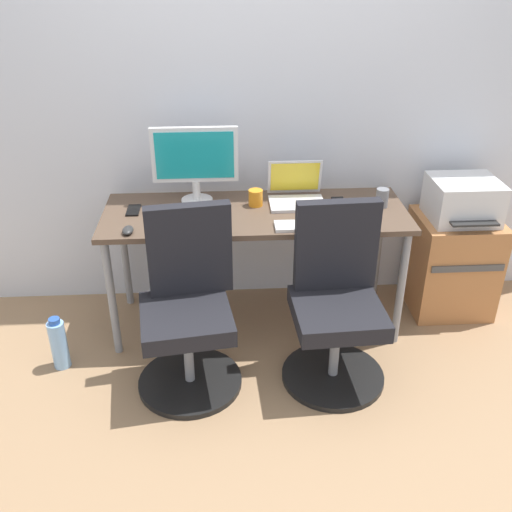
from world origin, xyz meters
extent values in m
plane|color=#9E7A56|center=(0.00, 0.00, 0.00)|extent=(5.28, 5.28, 0.00)
cube|color=silver|center=(0.00, 0.38, 1.30)|extent=(4.40, 0.04, 2.60)
cube|color=brown|center=(0.00, 0.00, 0.72)|extent=(1.68, 0.61, 0.03)
cylinder|color=gray|center=(-0.79, -0.25, 0.35)|extent=(0.04, 0.04, 0.70)
cylinder|color=gray|center=(0.79, -0.25, 0.35)|extent=(0.04, 0.04, 0.70)
cylinder|color=gray|center=(-0.79, 0.25, 0.35)|extent=(0.04, 0.04, 0.70)
cylinder|color=gray|center=(0.79, 0.25, 0.35)|extent=(0.04, 0.04, 0.70)
cylinder|color=black|center=(-0.38, -0.56, 0.01)|extent=(0.54, 0.54, 0.03)
cylinder|color=gray|center=(-0.38, -0.56, 0.20)|extent=(0.05, 0.05, 0.34)
cube|color=black|center=(-0.38, -0.56, 0.41)|extent=(0.50, 0.50, 0.09)
cube|color=black|center=(-0.35, -0.37, 0.70)|extent=(0.43, 0.13, 0.48)
cylinder|color=black|center=(0.38, -0.56, 0.01)|extent=(0.54, 0.54, 0.03)
cylinder|color=gray|center=(0.38, -0.56, 0.20)|extent=(0.05, 0.05, 0.34)
cube|color=black|center=(0.38, -0.56, 0.41)|extent=(0.46, 0.46, 0.09)
cube|color=black|center=(0.39, -0.37, 0.70)|extent=(0.42, 0.09, 0.48)
cube|color=#B77542|center=(1.21, 0.10, 0.30)|extent=(0.47, 0.44, 0.61)
cube|color=#4C4C4C|center=(1.21, -0.13, 0.40)|extent=(0.43, 0.01, 0.04)
cube|color=silver|center=(1.21, 0.10, 0.73)|extent=(0.38, 0.34, 0.24)
cube|color=#262626|center=(1.21, -0.10, 0.67)|extent=(0.27, 0.06, 0.01)
cylinder|color=#8CBFF2|center=(-1.08, -0.37, 0.14)|extent=(0.09, 0.09, 0.28)
cylinder|color=#2D59B2|center=(-1.08, -0.37, 0.30)|extent=(0.06, 0.06, 0.03)
cylinder|color=silver|center=(-0.33, 0.16, 0.74)|extent=(0.18, 0.18, 0.01)
cylinder|color=silver|center=(-0.33, 0.16, 0.80)|extent=(0.04, 0.04, 0.11)
cube|color=silver|center=(-0.33, 0.16, 1.01)|extent=(0.48, 0.03, 0.31)
cube|color=teal|center=(-0.33, 0.15, 1.01)|extent=(0.43, 0.00, 0.26)
cube|color=silver|center=(0.24, 0.07, 0.74)|extent=(0.31, 0.22, 0.02)
cube|color=silver|center=(0.24, 0.20, 0.85)|extent=(0.31, 0.05, 0.21)
cube|color=yellow|center=(0.24, 0.20, 0.85)|extent=(0.28, 0.04, 0.18)
cube|color=#B7B7B7|center=(-0.37, -0.11, 0.74)|extent=(0.34, 0.12, 0.02)
cube|color=silver|center=(0.26, -0.22, 0.74)|extent=(0.34, 0.12, 0.02)
ellipsoid|color=#B7B7B7|center=(0.62, -0.13, 0.75)|extent=(0.06, 0.10, 0.03)
ellipsoid|color=#2D2D2D|center=(-0.67, -0.23, 0.75)|extent=(0.06, 0.10, 0.03)
cylinder|color=orange|center=(0.01, 0.08, 0.78)|extent=(0.08, 0.08, 0.09)
cylinder|color=slate|center=(0.71, 0.02, 0.79)|extent=(0.07, 0.07, 0.10)
cube|color=black|center=(-0.67, 0.04, 0.74)|extent=(0.07, 0.14, 0.01)
cube|color=black|center=(0.48, 0.08, 0.74)|extent=(0.07, 0.14, 0.01)
camera|label=1|loc=(-0.18, -2.92, 2.04)|focal=40.53mm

